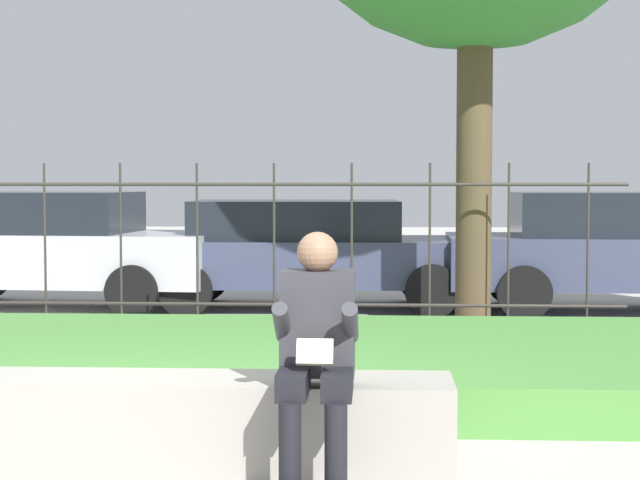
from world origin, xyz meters
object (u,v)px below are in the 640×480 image
at_px(stone_bench, 175,427).
at_px(person_seated_reader, 316,347).
at_px(car_parked_center, 307,251).
at_px(car_parked_left, 50,247).
at_px(car_parked_right, 626,249).

bearing_deg(stone_bench, person_seated_reader, -22.25).
bearing_deg(car_parked_center, car_parked_left, 179.81).
height_order(person_seated_reader, car_parked_center, car_parked_center).
distance_m(person_seated_reader, car_parked_left, 8.29).
bearing_deg(car_parked_center, person_seated_reader, -87.65).
relative_size(person_seated_reader, car_parked_right, 0.30).
bearing_deg(stone_bench, car_parked_right, 60.22).
relative_size(stone_bench, car_parked_center, 0.66).
xyz_separation_m(car_parked_center, car_parked_left, (-3.12, -0.08, 0.04)).
height_order(person_seated_reader, car_parked_right, car_parked_right).
bearing_deg(person_seated_reader, car_parked_right, 66.22).
xyz_separation_m(person_seated_reader, car_parked_center, (-0.53, 7.52, -0.01)).
distance_m(car_parked_center, car_parked_left, 3.13).
bearing_deg(car_parked_right, car_parked_left, -179.19).
xyz_separation_m(stone_bench, person_seated_reader, (0.79, -0.32, 0.49)).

